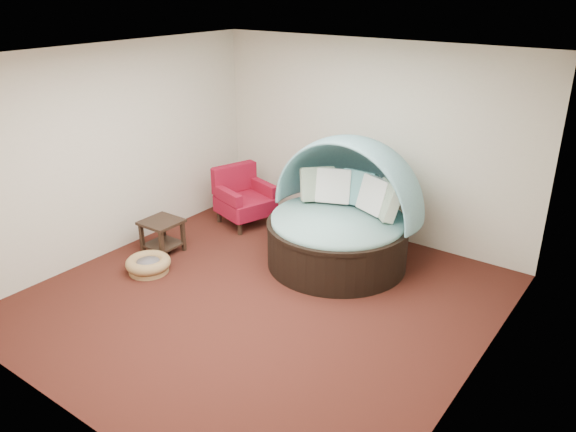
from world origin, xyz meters
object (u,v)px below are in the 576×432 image
Objects in this scene: red_armchair at (243,198)px; side_table at (162,232)px; canopy_daybed at (343,206)px; pet_basket at (148,264)px.

side_table is (-0.23, -1.47, -0.10)m from red_armchair.
red_armchair is at bearing 81.20° from side_table.
canopy_daybed reaches higher than pet_basket.
side_table is at bearing -81.70° from red_armchair.
red_armchair reaches higher than pet_basket.
canopy_daybed is 3.27× the size of pet_basket.
canopy_daybed is 1.96m from red_armchair.
red_armchair is at bearing 91.52° from pet_basket.
side_table is at bearing -150.08° from canopy_daybed.
red_armchair is at bearing 172.99° from canopy_daybed.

